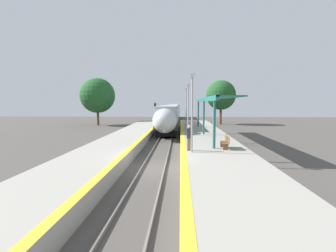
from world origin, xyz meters
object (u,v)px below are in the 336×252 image
platform_bench (225,142)px  lamppost_mid (188,106)px  train (173,112)px  person_waiting (189,137)px  lamppost_far (186,105)px  railway_signal (155,113)px  lamppost_near (192,107)px

platform_bench → lamppost_mid: lamppost_mid is taller
train → person_waiting: train is taller
lamppost_mid → lamppost_far: size_ratio=1.00×
train → lamppost_mid: size_ratio=11.57×
train → person_waiting: size_ratio=33.98×
platform_bench → railway_signal: (-7.12, 21.88, 1.18)m
train → platform_bench: size_ratio=36.63×
train → lamppost_near: (2.43, -38.75, 1.71)m
person_waiting → lamppost_near: bearing=-76.3°
train → lamppost_mid: 30.01m
person_waiting → lamppost_far: 17.33m
lamppost_near → lamppost_far: (0.00, 17.77, 0.00)m
platform_bench → lamppost_mid: size_ratio=0.32×
railway_signal → train: bearing=81.7°
railway_signal → lamppost_near: bearing=-78.7°
person_waiting → railway_signal: size_ratio=0.43×
platform_bench → person_waiting: bearing=-160.1°
lamppost_near → lamppost_mid: 8.88m
railway_signal → lamppost_near: 23.87m
railway_signal → lamppost_mid: size_ratio=0.80×
platform_bench → person_waiting: person_waiting is taller
railway_signal → lamppost_far: (4.67, -5.60, 1.30)m
lamppost_near → lamppost_far: same height
person_waiting → lamppost_near: lamppost_near is taller
lamppost_near → person_waiting: bearing=103.7°
lamppost_near → lamppost_mid: same height
platform_bench → lamppost_mid: bearing=108.3°
person_waiting → railway_signal: bearing=101.2°
lamppost_far → platform_bench: bearing=-81.4°
person_waiting → lamppost_near: size_ratio=0.34×
platform_bench → lamppost_far: lamppost_far is taller
lamppost_near → platform_bench: bearing=31.4°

